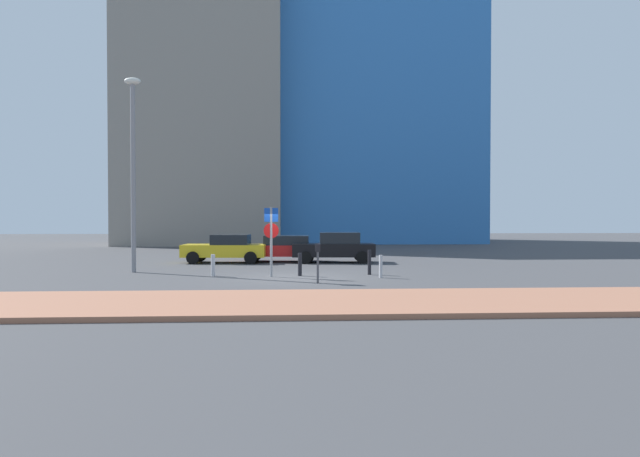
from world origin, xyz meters
The scene contains 14 objects.
ground_plane centered at (0.00, 0.00, 0.00)m, with size 120.00×120.00×0.00m, color #424244.
sidewalk_brick centered at (0.00, -6.95, 0.07)m, with size 40.00×4.49×0.14m, color #9E664C.
parked_car_yellow centered at (-3.44, 7.40, 0.76)m, with size 4.41×2.18×1.47m.
parked_car_red centered at (-0.50, 7.95, 0.75)m, with size 4.38×2.20×1.39m.
parked_car_black centered at (2.24, 7.27, 0.81)m, with size 4.34×2.09×1.58m.
parking_sign_post centered at (-0.89, 0.34, 1.74)m, with size 0.60×0.10×2.77m.
parking_meter centered at (0.85, -1.92, 0.91)m, with size 0.18×0.14×1.41m.
street_lamp centered at (-6.86, 2.51, 4.82)m, with size 0.70×0.36×8.35m.
traffic_bollard_near centered at (3.13, 0.93, 0.51)m, with size 0.15×0.15×1.02m, color black.
traffic_bollard_mid centered at (-3.24, 0.74, 0.44)m, with size 0.17×0.17×0.88m, color #B7B7BC.
traffic_bollard_far centered at (0.26, 0.61, 0.47)m, with size 0.16×0.16×0.93m, color black.
traffic_bollard_edge centered at (3.40, -0.29, 0.45)m, with size 0.14×0.14×0.89m, color #B7B7BC.
building_colorful_midrise centered at (8.23, 32.81, 14.02)m, with size 18.72×12.88×28.05m, color #3372BF.
building_under_construction centered at (-7.75, 29.07, 12.33)m, with size 13.80×10.50×24.66m, color gray.
Camera 1 is at (-0.22, -21.88, 2.36)m, focal length 31.33 mm.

